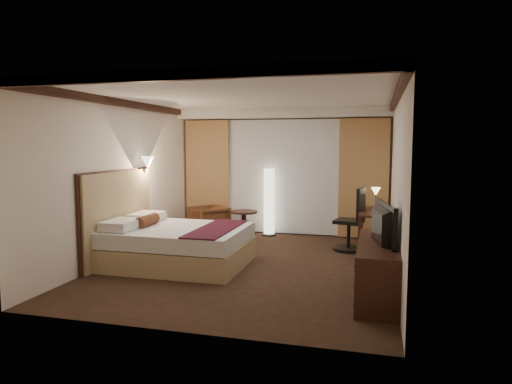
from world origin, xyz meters
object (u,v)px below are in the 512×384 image
(bed, at_px, (179,246))
(side_table, at_px, (244,226))
(floor_lamp, at_px, (269,202))
(office_chair, at_px, (349,219))
(dresser, at_px, (378,269))
(armchair, at_px, (209,220))
(television, at_px, (377,218))
(desk, at_px, (375,231))

(bed, relative_size, side_table, 3.55)
(side_table, relative_size, floor_lamp, 0.42)
(office_chair, distance_m, dresser, 2.55)
(armchair, xyz_separation_m, side_table, (0.83, -0.18, -0.06))
(armchair, relative_size, side_table, 1.18)
(armchair, xyz_separation_m, floor_lamp, (1.21, 0.47, 0.37))
(armchair, bearing_deg, bed, -39.01)
(armchair, bearing_deg, television, 0.97)
(side_table, distance_m, dresser, 3.87)
(bed, height_order, office_chair, office_chair)
(side_table, bearing_deg, desk, -6.63)
(armchair, xyz_separation_m, television, (3.43, -3.02, 0.66))
(bed, bearing_deg, side_table, 76.67)
(armchair, xyz_separation_m, office_chair, (2.94, -0.53, 0.23))
(bed, bearing_deg, office_chair, 33.49)
(side_table, bearing_deg, floor_lamp, 59.96)
(side_table, relative_size, television, 0.56)
(desk, bearing_deg, television, -89.55)
(bed, distance_m, desk, 3.54)
(dresser, height_order, television, television)
(side_table, height_order, television, television)
(side_table, height_order, floor_lamp, floor_lamp)
(bed, bearing_deg, floor_lamp, 72.35)
(armchair, bearing_deg, floor_lamp, 63.59)
(office_chair, bearing_deg, floor_lamp, 163.23)
(desk, distance_m, television, 2.62)
(desk, relative_size, dresser, 0.69)
(office_chair, height_order, television, office_chair)
(armchair, distance_m, desk, 3.44)
(dresser, bearing_deg, bed, 166.10)
(television, bearing_deg, office_chair, -0.40)
(floor_lamp, bearing_deg, dresser, -57.17)
(armchair, distance_m, office_chair, 3.00)
(floor_lamp, bearing_deg, side_table, -120.04)
(side_table, bearing_deg, bed, -103.33)
(office_chair, bearing_deg, bed, -133.46)
(side_table, relative_size, desk, 0.48)
(bed, relative_size, desk, 1.71)
(armchair, relative_size, office_chair, 0.61)
(bed, xyz_separation_m, floor_lamp, (0.86, 2.72, 0.41))
(bed, height_order, side_table, bed)
(armchair, bearing_deg, dresser, 1.22)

